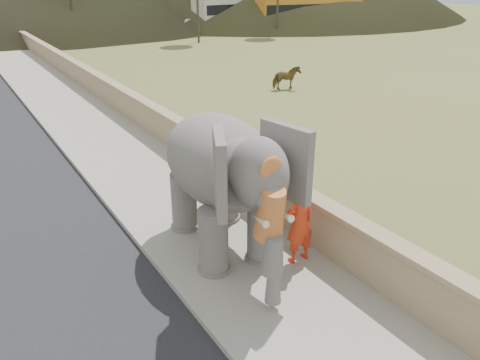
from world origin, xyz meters
The scene contains 8 objects.
ground centered at (0.00, 0.00, 0.00)m, with size 160.00×160.00×0.00m, color olive.
walkway centered at (0.00, 10.00, 0.07)m, with size 3.00×120.00×0.15m, color #9E9687.
parapet centered at (1.65, 10.00, 0.55)m, with size 0.30×120.00×1.10m, color tan.
cow centered at (10.12, 10.97, 0.58)m, with size 0.62×1.37×1.16m, color brown.
distant_car centered at (17.69, 35.23, 0.72)m, with size 1.70×4.23×1.44m, color silver.
bus_white centered at (23.16, 35.17, 1.55)m, with size 2.50×11.00×3.10m, color silver.
bus_orange centered at (28.25, 31.05, 1.55)m, with size 2.50×11.00×3.10m, color orange.
elephant_and_man centered at (0.02, -0.04, 1.59)m, with size 2.55×4.24×2.89m.
Camera 1 is at (-4.20, -7.44, 5.37)m, focal length 35.00 mm.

